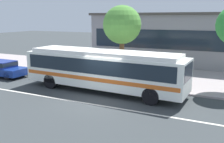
% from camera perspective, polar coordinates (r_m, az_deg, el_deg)
% --- Properties ---
extents(ground_plane, '(120.00, 120.00, 0.00)m').
position_cam_1_polar(ground_plane, '(15.08, -3.16, -6.42)').
color(ground_plane, '#34393C').
extents(sidewalk_slab, '(60.00, 8.00, 0.12)m').
position_cam_1_polar(sidewalk_slab, '(21.38, 5.98, -0.75)').
color(sidewalk_slab, '#9C9192').
rests_on(sidewalk_slab, ground_plane).
extents(lane_stripe_center, '(56.00, 0.16, 0.01)m').
position_cam_1_polar(lane_stripe_center, '(14.42, -4.69, -7.31)').
color(lane_stripe_center, silver).
rests_on(lane_stripe_center, ground_plane).
extents(transit_bus, '(11.03, 3.02, 2.69)m').
position_cam_1_polar(transit_bus, '(16.48, -2.05, 0.83)').
color(transit_bus, white).
rests_on(transit_bus, ground_plane).
extents(sedan_behind_bus, '(4.40, 1.87, 1.29)m').
position_cam_1_polar(sedan_behind_bus, '(22.83, -23.68, 0.81)').
color(sedan_behind_bus, navy).
rests_on(sedan_behind_bus, ground_plane).
extents(pedestrian_waiting_near_sign, '(0.48, 0.48, 1.64)m').
position_cam_1_polar(pedestrian_waiting_near_sign, '(17.82, 16.93, -0.45)').
color(pedestrian_waiting_near_sign, navy).
rests_on(pedestrian_waiting_near_sign, sidewalk_slab).
extents(pedestrian_walking_along_curb, '(0.44, 0.44, 1.74)m').
position_cam_1_polar(pedestrian_walking_along_curb, '(19.65, -3.31, 1.38)').
color(pedestrian_walking_along_curb, '#79675A').
rests_on(pedestrian_walking_along_curb, sidewalk_slab).
extents(bus_stop_sign, '(0.08, 0.44, 2.46)m').
position_cam_1_polar(bus_stop_sign, '(16.56, 15.05, 0.93)').
color(bus_stop_sign, gray).
rests_on(bus_stop_sign, sidewalk_slab).
extents(street_tree_near_stop, '(2.89, 2.89, 5.58)m').
position_cam_1_polar(street_tree_near_stop, '(19.38, 2.28, 10.36)').
color(street_tree_near_stop, brown).
rests_on(street_tree_near_stop, sidewalk_slab).
extents(station_building, '(15.49, 7.98, 5.24)m').
position_cam_1_polar(station_building, '(28.19, 12.94, 7.39)').
color(station_building, gray).
rests_on(station_building, ground_plane).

